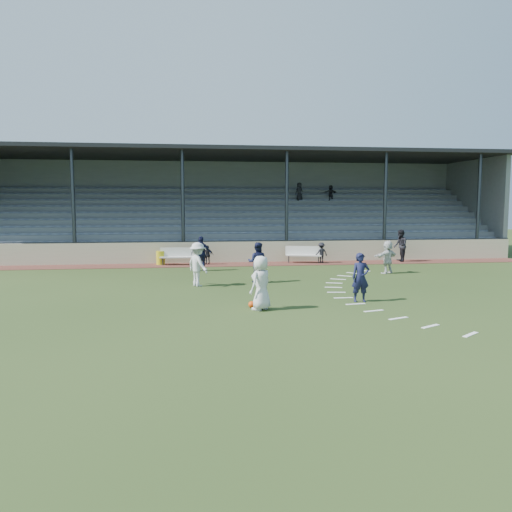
{
  "coord_description": "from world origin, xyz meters",
  "views": [
    {
      "loc": [
        -2.56,
        -17.12,
        3.36
      ],
      "look_at": [
        0.0,
        2.5,
        1.3
      ],
      "focal_mm": 35.0,
      "sensor_mm": 36.0,
      "label": 1
    }
  ],
  "objects_px": {
    "player_navy_lead": "(361,277)",
    "official": "(400,246)",
    "trash_bin": "(161,258)",
    "football": "(252,305)",
    "player_white_lead": "(261,283)",
    "bench_right": "(303,253)",
    "bench_left": "(178,255)"
  },
  "relations": [
    {
      "from": "bench_right",
      "to": "player_white_lead",
      "type": "relative_size",
      "value": 1.17
    },
    {
      "from": "player_navy_lead",
      "to": "official",
      "type": "bearing_deg",
      "value": 62.68
    },
    {
      "from": "player_navy_lead",
      "to": "official",
      "type": "xyz_separation_m",
      "value": [
        6.34,
        11.27,
        0.11
      ]
    },
    {
      "from": "player_white_lead",
      "to": "trash_bin",
      "type": "bearing_deg",
      "value": -117.46
    },
    {
      "from": "official",
      "to": "football",
      "type": "bearing_deg",
      "value": -30.95
    },
    {
      "from": "trash_bin",
      "to": "football",
      "type": "distance_m",
      "value": 12.65
    },
    {
      "from": "bench_right",
      "to": "player_navy_lead",
      "type": "relative_size",
      "value": 1.2
    },
    {
      "from": "football",
      "to": "official",
      "type": "distance_m",
      "value": 15.6
    },
    {
      "from": "bench_right",
      "to": "trash_bin",
      "type": "xyz_separation_m",
      "value": [
        -8.05,
        0.18,
        -0.19
      ]
    },
    {
      "from": "trash_bin",
      "to": "official",
      "type": "height_order",
      "value": "official"
    },
    {
      "from": "player_white_lead",
      "to": "player_navy_lead",
      "type": "bearing_deg",
      "value": 148.77
    },
    {
      "from": "bench_left",
      "to": "player_navy_lead",
      "type": "distance_m",
      "value": 13.08
    },
    {
      "from": "bench_right",
      "to": "player_white_lead",
      "type": "xyz_separation_m",
      "value": [
        -4.17,
        -12.29,
        0.28
      ]
    },
    {
      "from": "player_white_lead",
      "to": "player_navy_lead",
      "type": "relative_size",
      "value": 1.02
    },
    {
      "from": "trash_bin",
      "to": "player_navy_lead",
      "type": "distance_m",
      "value": 13.8
    },
    {
      "from": "player_white_lead",
      "to": "player_navy_lead",
      "type": "xyz_separation_m",
      "value": [
        3.58,
        0.86,
        -0.02
      ]
    },
    {
      "from": "bench_left",
      "to": "bench_right",
      "type": "distance_m",
      "value": 7.07
    },
    {
      "from": "player_white_lead",
      "to": "official",
      "type": "bearing_deg",
      "value": -174.05
    },
    {
      "from": "bench_left",
      "to": "official",
      "type": "bearing_deg",
      "value": 4.73
    },
    {
      "from": "bench_right",
      "to": "trash_bin",
      "type": "relative_size",
      "value": 2.7
    },
    {
      "from": "bench_right",
      "to": "trash_bin",
      "type": "distance_m",
      "value": 8.06
    },
    {
      "from": "trash_bin",
      "to": "football",
      "type": "xyz_separation_m",
      "value": [
        3.62,
        -12.12,
        -0.29
      ]
    },
    {
      "from": "player_white_lead",
      "to": "player_navy_lead",
      "type": "height_order",
      "value": "player_white_lead"
    },
    {
      "from": "official",
      "to": "bench_left",
      "type": "bearing_deg",
      "value": -80.49
    },
    {
      "from": "bench_left",
      "to": "football",
      "type": "xyz_separation_m",
      "value": [
        2.64,
        -11.87,
        -0.48
      ]
    },
    {
      "from": "bench_left",
      "to": "player_navy_lead",
      "type": "relative_size",
      "value": 1.19
    },
    {
      "from": "trash_bin",
      "to": "official",
      "type": "relative_size",
      "value": 0.4
    },
    {
      "from": "trash_bin",
      "to": "player_navy_lead",
      "type": "xyz_separation_m",
      "value": [
        7.47,
        -11.6,
        0.45
      ]
    },
    {
      "from": "football",
      "to": "player_white_lead",
      "type": "relative_size",
      "value": 0.13
    },
    {
      "from": "player_navy_lead",
      "to": "player_white_lead",
      "type": "bearing_deg",
      "value": -164.43
    },
    {
      "from": "bench_right",
      "to": "official",
      "type": "distance_m",
      "value": 5.77
    },
    {
      "from": "football",
      "to": "official",
      "type": "bearing_deg",
      "value": 49.18
    }
  ]
}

